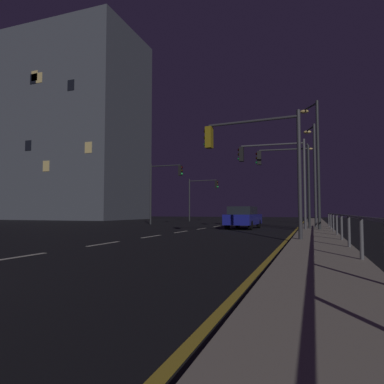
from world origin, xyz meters
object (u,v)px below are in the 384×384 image
at_px(traffic_light_near_left, 254,150).
at_px(street_lamp_median, 313,165).
at_px(traffic_light_far_right, 164,182).
at_px(car, 243,217).
at_px(traffic_light_far_center, 275,166).
at_px(street_lamp_corner, 316,153).
at_px(traffic_light_near_right, 286,170).
at_px(traffic_light_overhead_east, 202,191).
at_px(street_lamp_far_end, 308,175).
at_px(building_distant, 70,129).

bearing_deg(traffic_light_near_left, street_lamp_median, 77.92).
height_order(traffic_light_near_left, traffic_light_far_right, traffic_light_far_right).
xyz_separation_m(car, traffic_light_far_center, (2.43, -1.85, 3.29)).
height_order(traffic_light_near_left, street_lamp_corner, street_lamp_corner).
bearing_deg(traffic_light_near_right, street_lamp_corner, -35.00).
xyz_separation_m(traffic_light_overhead_east, traffic_light_near_left, (10.54, -25.28, 0.08)).
bearing_deg(traffic_light_far_center, street_lamp_corner, 9.97).
distance_m(street_lamp_far_end, building_distant, 38.20).
bearing_deg(building_distant, car, -32.38).
bearing_deg(traffic_light_overhead_east, street_lamp_corner, -52.43).
height_order(traffic_light_overhead_east, street_lamp_corner, street_lamp_corner).
bearing_deg(traffic_light_far_right, car, -31.19).
distance_m(traffic_light_far_center, street_lamp_median, 3.97).
bearing_deg(car, traffic_light_far_right, 148.81).
relative_size(traffic_light_near_left, building_distant, 0.18).
distance_m(traffic_light_near_left, street_lamp_corner, 8.76).
bearing_deg(traffic_light_far_right, street_lamp_median, -16.07).
relative_size(traffic_light_near_right, street_lamp_median, 0.77).
relative_size(traffic_light_near_left, traffic_light_far_right, 0.89).
relative_size(traffic_light_far_center, street_lamp_far_end, 0.69).
height_order(traffic_light_far_center, street_lamp_far_end, street_lamp_far_end).
height_order(street_lamp_far_end, street_lamp_median, street_lamp_far_end).
xyz_separation_m(car, traffic_light_near_right, (2.96, -0.07, 3.22)).
relative_size(traffic_light_overhead_east, building_distant, 0.18).
height_order(traffic_light_near_left, street_lamp_median, street_lamp_median).
xyz_separation_m(street_lamp_median, building_distant, (-36.84, 19.00, 10.07)).
height_order(traffic_light_overhead_east, traffic_light_near_right, traffic_light_near_right).
relative_size(traffic_light_near_right, building_distant, 0.19).
relative_size(car, traffic_light_near_right, 0.80).
relative_size(traffic_light_far_right, street_lamp_corner, 0.72).
height_order(traffic_light_far_right, street_lamp_far_end, street_lamp_far_end).
relative_size(car, street_lamp_median, 0.62).
xyz_separation_m(traffic_light_far_center, street_lamp_corner, (2.46, 0.43, 0.78)).
bearing_deg(car, traffic_light_near_right, -1.37).
relative_size(traffic_light_overhead_east, traffic_light_near_right, 0.94).
distance_m(traffic_light_far_right, street_lamp_corner, 15.01).
bearing_deg(street_lamp_median, traffic_light_overhead_east, 132.29).
xyz_separation_m(traffic_light_near_left, street_lamp_median, (2.37, 11.09, 0.68)).
bearing_deg(building_distant, traffic_light_far_center, -32.75).
distance_m(car, street_lamp_corner, 6.52).
xyz_separation_m(traffic_light_near_right, street_lamp_median, (1.79, 1.42, 0.43)).
bearing_deg(street_lamp_median, traffic_light_far_center, -126.07).
xyz_separation_m(car, street_lamp_corner, (4.89, -1.42, 4.07)).
bearing_deg(traffic_light_far_center, street_lamp_median, 53.93).
relative_size(car, building_distant, 0.15).
height_order(traffic_light_far_center, traffic_light_overhead_east, traffic_light_far_center).
height_order(car, street_lamp_far_end, street_lamp_far_end).
height_order(car, traffic_light_near_left, traffic_light_near_left).
distance_m(traffic_light_far_center, traffic_light_near_left, 7.90).
xyz_separation_m(traffic_light_far_right, street_lamp_far_end, (12.82, 8.24, 0.98)).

